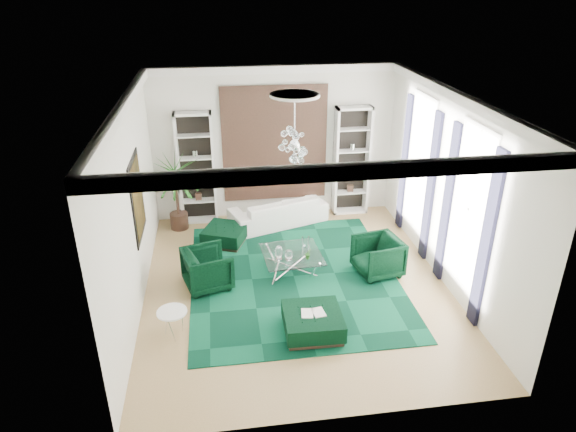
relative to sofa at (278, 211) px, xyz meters
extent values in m
cube|color=tan|center=(0.00, -2.85, -0.36)|extent=(6.00, 7.00, 0.02)
cube|color=white|center=(0.00, -2.85, 3.46)|extent=(6.00, 7.00, 0.02)
cube|color=silver|center=(0.00, 0.66, 1.55)|extent=(6.00, 0.02, 3.80)
cube|color=silver|center=(0.00, -6.36, 1.55)|extent=(6.00, 0.02, 3.80)
cube|color=silver|center=(-3.01, -2.85, 1.55)|extent=(0.02, 7.00, 3.80)
cube|color=silver|center=(3.01, -2.85, 1.55)|extent=(0.02, 7.00, 3.80)
cylinder|color=white|center=(0.00, -2.55, 3.42)|extent=(0.90, 0.90, 0.05)
cube|color=black|center=(0.00, 0.61, 1.55)|extent=(2.50, 0.06, 2.80)
cube|color=black|center=(-2.97, -2.25, 1.50)|extent=(0.04, 1.30, 1.60)
cube|color=white|center=(2.99, -3.75, 1.55)|extent=(0.03, 1.10, 2.90)
cube|color=black|center=(2.96, -4.53, 1.30)|extent=(0.07, 0.30, 3.25)
cube|color=black|center=(2.96, -2.97, 1.30)|extent=(0.07, 0.30, 3.25)
cube|color=white|center=(2.99, -1.35, 1.55)|extent=(0.03, 1.10, 2.90)
cube|color=black|center=(2.96, -2.13, 1.30)|extent=(0.07, 0.30, 3.25)
cube|color=black|center=(2.96, -0.57, 1.30)|extent=(0.07, 0.30, 3.25)
cube|color=black|center=(0.00, -2.55, -0.34)|extent=(4.20, 5.00, 0.02)
imported|color=white|center=(0.00, 0.00, 0.00)|extent=(2.57, 1.65, 0.70)
imported|color=black|center=(-1.75, -2.65, 0.06)|extent=(1.10, 1.08, 0.81)
imported|color=black|center=(1.75, -2.65, 0.06)|extent=(1.04, 1.02, 0.81)
cube|color=black|center=(-1.35, -0.85, -0.15)|extent=(1.17, 1.17, 0.40)
cube|color=black|center=(0.05, -4.40, -0.15)|extent=(1.02, 1.02, 0.40)
cube|color=white|center=(0.05, -4.40, 0.07)|extent=(0.42, 0.28, 0.03)
cylinder|color=white|center=(-2.35, -4.15, -0.10)|extent=(0.67, 0.67, 0.50)
imported|color=#1C5A18|center=(0.30, -2.55, 0.18)|extent=(0.16, 0.14, 0.24)
camera|label=1|loc=(-1.41, -11.55, 5.36)|focal=32.00mm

